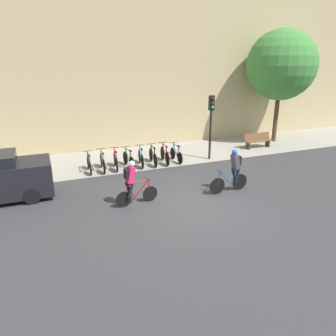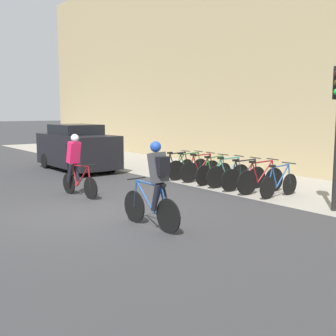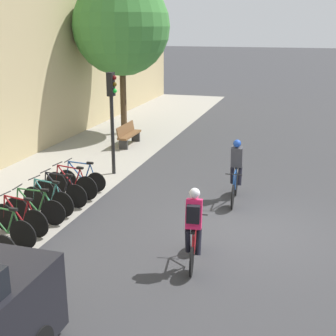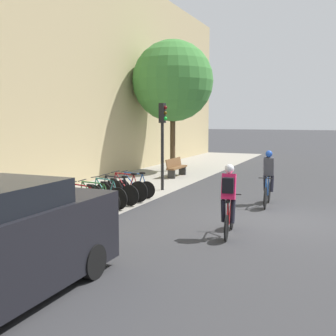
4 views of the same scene
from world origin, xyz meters
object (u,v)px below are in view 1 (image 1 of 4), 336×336
(parked_bike_1, at_px, (103,162))
(parked_bike_4, at_px, (141,158))
(parked_bike_7, at_px, (176,154))
(cyclist_pink, at_px, (132,182))
(parked_bike_0, at_px, (89,164))
(traffic_light_pole, at_px, (211,116))
(parked_bike_2, at_px, (116,161))
(bench, at_px, (258,140))
(parked_bike_6, at_px, (165,155))
(cyclist_grey, at_px, (233,169))
(parked_bike_3, at_px, (129,159))
(parked_bike_5, at_px, (153,156))

(parked_bike_1, height_order, parked_bike_4, same)
(parked_bike_1, relative_size, parked_bike_7, 1.11)
(cyclist_pink, distance_m, parked_bike_7, 5.73)
(parked_bike_0, height_order, traffic_light_pole, traffic_light_pole)
(parked_bike_4, bearing_deg, parked_bike_2, 180.00)
(bench, bearing_deg, parked_bike_6, -173.96)
(cyclist_pink, relative_size, parked_bike_6, 0.99)
(cyclist_pink, relative_size, cyclist_grey, 0.97)
(cyclist_grey, height_order, parked_bike_4, cyclist_grey)
(cyclist_pink, bearing_deg, parked_bike_4, 68.91)
(cyclist_grey, distance_m, traffic_light_pole, 4.72)
(cyclist_pink, xyz_separation_m, parked_bike_0, (-0.91, 4.38, -0.56))
(parked_bike_0, height_order, bench, parked_bike_0)
(cyclist_grey, relative_size, parked_bike_2, 1.09)
(cyclist_pink, height_order, parked_bike_3, cyclist_pink)
(parked_bike_0, relative_size, parked_bike_6, 0.90)
(parked_bike_1, height_order, parked_bike_2, parked_bike_2)
(parked_bike_0, relative_size, parked_bike_3, 0.95)
(parked_bike_5, bearing_deg, traffic_light_pole, -5.21)
(parked_bike_2, relative_size, parked_bike_4, 1.00)
(parked_bike_1, distance_m, parked_bike_4, 1.95)
(parked_bike_4, bearing_deg, parked_bike_5, -0.12)
(parked_bike_2, xyz_separation_m, parked_bike_6, (2.61, -0.00, 0.01))
(parked_bike_4, bearing_deg, parked_bike_1, -179.96)
(parked_bike_4, distance_m, traffic_light_pole, 4.28)
(cyclist_grey, xyz_separation_m, parked_bike_7, (-0.56, 4.60, -0.56))
(parked_bike_2, bearing_deg, parked_bike_1, -179.88)
(traffic_light_pole, bearing_deg, parked_bike_5, 174.79)
(parked_bike_5, bearing_deg, parked_bike_0, 180.00)
(parked_bike_3, height_order, parked_bike_4, parked_bike_4)
(parked_bike_6, bearing_deg, parked_bike_3, -179.99)
(parked_bike_3, relative_size, bench, 0.93)
(parked_bike_6, relative_size, parked_bike_7, 1.11)
(parked_bike_6, bearing_deg, traffic_light_pole, -6.57)
(cyclist_pink, relative_size, parked_bike_7, 1.10)
(cyclist_pink, distance_m, parked_bike_2, 4.43)
(parked_bike_3, height_order, parked_bike_6, parked_bike_6)
(parked_bike_1, xyz_separation_m, parked_bike_3, (1.30, 0.00, -0.01))
(cyclist_grey, relative_size, traffic_light_pole, 0.53)
(parked_bike_2, bearing_deg, parked_bike_0, -179.95)
(parked_bike_1, height_order, bench, parked_bike_1)
(parked_bike_0, bearing_deg, parked_bike_5, -0.00)
(parked_bike_7, relative_size, bench, 0.88)
(parked_bike_4, bearing_deg, parked_bike_0, -179.97)
(parked_bike_3, distance_m, parked_bike_7, 2.61)
(cyclist_grey, distance_m, parked_bike_6, 4.79)
(bench, bearing_deg, parked_bike_7, -173.26)
(parked_bike_0, distance_m, traffic_light_pole, 6.71)
(cyclist_pink, xyz_separation_m, parked_bike_2, (0.39, 4.39, -0.54))
(parked_bike_3, relative_size, parked_bike_6, 0.95)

